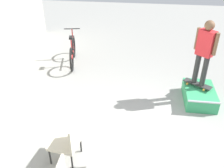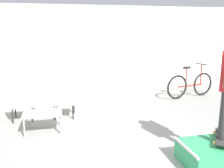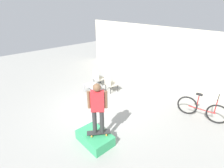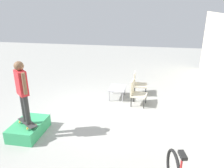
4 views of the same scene
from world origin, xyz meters
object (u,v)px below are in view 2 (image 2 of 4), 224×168
(patio_chair_left, at_px, (22,102))
(bicycle, at_px, (190,85))
(patio_chair_right, at_px, (64,99))
(skateboard_on_ramp, at_px, (222,137))
(skate_ramp_box, at_px, (216,154))
(coffee_table, at_px, (42,115))

(patio_chair_left, bearing_deg, bicycle, -168.38)
(patio_chair_right, bearing_deg, skateboard_on_ramp, 140.31)
(skate_ramp_box, relative_size, patio_chair_right, 1.29)
(patio_chair_right, xyz_separation_m, bicycle, (4.05, 1.07, -0.07))
(coffee_table, bearing_deg, skateboard_on_ramp, -33.31)
(coffee_table, height_order, bicycle, bicycle)
(coffee_table, bearing_deg, skate_ramp_box, -35.36)
(skateboard_on_ramp, bearing_deg, patio_chair_left, 86.69)
(skateboard_on_ramp, relative_size, coffee_table, 0.86)
(skate_ramp_box, xyz_separation_m, patio_chair_right, (-2.35, 2.74, 0.30))
(skate_ramp_box, bearing_deg, patio_chair_left, 140.47)
(skate_ramp_box, height_order, coffee_table, coffee_table)
(patio_chair_left, bearing_deg, skateboard_on_ramp, 141.76)
(coffee_table, bearing_deg, patio_chair_right, 56.81)
(skate_ramp_box, bearing_deg, skateboard_on_ramp, 27.15)
(skate_ramp_box, distance_m, coffee_table, 3.48)
(patio_chair_right, height_order, bicycle, bicycle)
(patio_chair_left, relative_size, bicycle, 0.50)
(skateboard_on_ramp, bearing_deg, skate_ramp_box, 151.64)
(patio_chair_right, bearing_deg, skate_ramp_box, 138.12)
(skateboard_on_ramp, distance_m, patio_chair_left, 4.37)
(skate_ramp_box, height_order, skateboard_on_ramp, skateboard_on_ramp)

